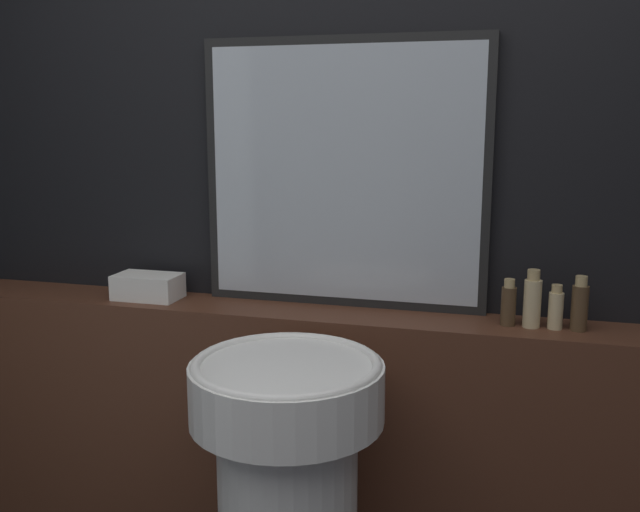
# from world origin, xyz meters

# --- Properties ---
(wall_back) EXTENTS (8.00, 0.06, 2.50)m
(wall_back) POSITION_xyz_m (0.00, 1.62, 1.25)
(wall_back) COLOR black
(wall_back) RESTS_ON ground_plane
(vanity_counter) EXTENTS (2.52, 0.22, 0.92)m
(vanity_counter) POSITION_xyz_m (0.00, 1.48, 0.46)
(vanity_counter) COLOR #512D1E
(vanity_counter) RESTS_ON ground_plane
(mirror) EXTENTS (0.84, 0.03, 0.78)m
(mirror) POSITION_xyz_m (-0.02, 1.57, 1.31)
(mirror) COLOR black
(mirror) RESTS_ON vanity_counter
(towel_stack) EXTENTS (0.20, 0.12, 0.08)m
(towel_stack) POSITION_xyz_m (-0.62, 1.48, 0.96)
(towel_stack) COLOR white
(towel_stack) RESTS_ON vanity_counter
(shampoo_bottle) EXTENTS (0.04, 0.04, 0.13)m
(shampoo_bottle) POSITION_xyz_m (0.46, 1.48, 0.98)
(shampoo_bottle) COLOR #4C3823
(shampoo_bottle) RESTS_ON vanity_counter
(conditioner_bottle) EXTENTS (0.05, 0.05, 0.16)m
(conditioner_bottle) POSITION_xyz_m (0.52, 1.48, 0.99)
(conditioner_bottle) COLOR #C6B284
(conditioner_bottle) RESTS_ON vanity_counter
(lotion_bottle) EXTENTS (0.04, 0.04, 0.12)m
(lotion_bottle) POSITION_xyz_m (0.58, 1.48, 0.98)
(lotion_bottle) COLOR #C6B284
(lotion_bottle) RESTS_ON vanity_counter
(body_wash_bottle) EXTENTS (0.04, 0.04, 0.15)m
(body_wash_bottle) POSITION_xyz_m (0.64, 1.48, 0.99)
(body_wash_bottle) COLOR #4C3823
(body_wash_bottle) RESTS_ON vanity_counter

